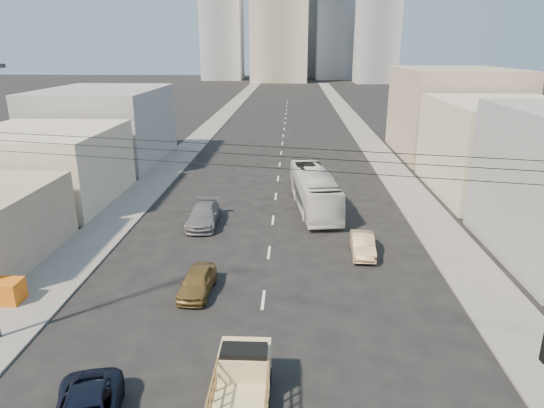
# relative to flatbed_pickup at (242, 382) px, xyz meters

# --- Properties ---
(sidewalk_left) EXTENTS (3.50, 180.00, 0.12)m
(sidewalk_left) POSITION_rel_flatbed_pickup_xyz_m (-11.48, 69.81, -1.03)
(sidewalk_left) COLOR slate
(sidewalk_left) RESTS_ON ground
(sidewalk_right) EXTENTS (3.50, 180.00, 0.12)m
(sidewalk_right) POSITION_rel_flatbed_pickup_xyz_m (12.02, 69.81, -1.03)
(sidewalk_right) COLOR slate
(sidewalk_right) RESTS_ON ground
(lane_dashes) EXTENTS (0.15, 104.00, 0.01)m
(lane_dashes) POSITION_rel_flatbed_pickup_xyz_m (0.27, 52.81, -1.09)
(lane_dashes) COLOR silver
(lane_dashes) RESTS_ON ground
(flatbed_pickup) EXTENTS (1.95, 4.41, 1.90)m
(flatbed_pickup) POSITION_rel_flatbed_pickup_xyz_m (0.00, 0.00, 0.00)
(flatbed_pickup) COLOR #CEBC8A
(flatbed_pickup) RESTS_ON ground
(city_bus) EXTENTS (3.91, 11.31, 3.08)m
(city_bus) POSITION_rel_flatbed_pickup_xyz_m (3.42, 22.67, 0.45)
(city_bus) COLOR silver
(city_bus) RESTS_ON ground
(sedan_brown) EXTENTS (1.74, 3.89, 1.30)m
(sedan_brown) POSITION_rel_flatbed_pickup_xyz_m (-3.23, 8.40, -0.45)
(sedan_brown) COLOR brown
(sedan_brown) RESTS_ON ground
(sedan_tan) EXTENTS (1.53, 3.94, 1.28)m
(sedan_tan) POSITION_rel_flatbed_pickup_xyz_m (6.11, 13.83, -0.46)
(sedan_tan) COLOR tan
(sedan_tan) RESTS_ON ground
(sedan_grey) EXTENTS (2.19, 5.14, 1.48)m
(sedan_grey) POSITION_rel_flatbed_pickup_xyz_m (-4.72, 18.59, -0.36)
(sedan_grey) COLOR slate
(sedan_grey) RESTS_ON ground
(overhead_wires) EXTENTS (23.01, 5.02, 0.72)m
(overhead_wires) POSITION_rel_flatbed_pickup_xyz_m (0.27, 1.31, 7.87)
(overhead_wires) COLOR black
(overhead_wires) RESTS_ON ground
(crate_stack) EXTENTS (1.80, 1.20, 1.14)m
(crate_stack) POSITION_rel_flatbed_pickup_xyz_m (-12.73, 6.88, -0.40)
(crate_stack) COLOR orange
(crate_stack) RESTS_ON sidewalk_left
(bldg_right_mid) EXTENTS (11.00, 14.00, 8.00)m
(bldg_right_mid) POSITION_rel_flatbed_pickup_xyz_m (19.77, 27.81, 2.91)
(bldg_right_mid) COLOR #C0B79B
(bldg_right_mid) RESTS_ON ground
(bldg_right_far) EXTENTS (12.00, 16.00, 10.00)m
(bldg_right_far) POSITION_rel_flatbed_pickup_xyz_m (20.27, 43.81, 3.91)
(bldg_right_far) COLOR tan
(bldg_right_far) RESTS_ON ground
(bldg_left_mid) EXTENTS (11.00, 12.00, 6.00)m
(bldg_left_mid) POSITION_rel_flatbed_pickup_xyz_m (-18.73, 23.81, 1.91)
(bldg_left_mid) COLOR #C0B79B
(bldg_left_mid) RESTS_ON ground
(bldg_left_far) EXTENTS (12.00, 16.00, 8.00)m
(bldg_left_far) POSITION_rel_flatbed_pickup_xyz_m (-19.23, 38.81, 2.91)
(bldg_left_far) COLOR gray
(bldg_left_far) RESTS_ON ground
(midrise_ne) EXTENTS (16.00, 16.00, 40.00)m
(midrise_ne) POSITION_rel_flatbed_pickup_xyz_m (18.27, 184.81, 18.91)
(midrise_ne) COLOR gray
(midrise_ne) RESTS_ON ground
(midrise_nw) EXTENTS (15.00, 15.00, 34.00)m
(midrise_nw) POSITION_rel_flatbed_pickup_xyz_m (-25.73, 179.81, 15.91)
(midrise_nw) COLOR gray
(midrise_nw) RESTS_ON ground
(midrise_back) EXTENTS (18.00, 18.00, 44.00)m
(midrise_back) POSITION_rel_flatbed_pickup_xyz_m (6.27, 199.81, 20.91)
(midrise_back) COLOR gray
(midrise_back) RESTS_ON ground
(midrise_east) EXTENTS (14.00, 14.00, 28.00)m
(midrise_east) POSITION_rel_flatbed_pickup_xyz_m (30.27, 164.81, 12.91)
(midrise_east) COLOR gray
(midrise_east) RESTS_ON ground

